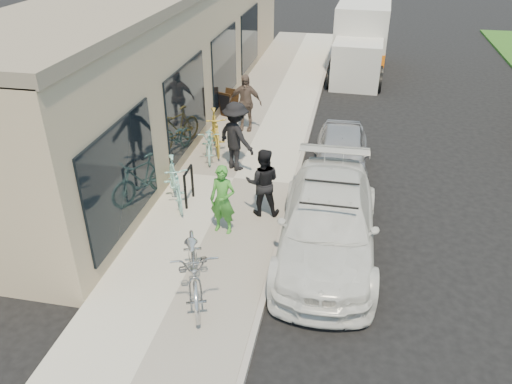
{
  "coord_description": "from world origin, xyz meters",
  "views": [
    {
      "loc": [
        0.75,
        -7.88,
        6.18
      ],
      "look_at": [
        -1.0,
        0.87,
        1.05
      ],
      "focal_mm": 35.0,
      "sensor_mm": 36.0,
      "label": 1
    }
  ],
  "objects_px": {
    "cruiser_bike_b": "(210,142)",
    "cruiser_bike_c": "(215,131)",
    "sedan_white": "(328,223)",
    "bike_rack": "(189,183)",
    "woman_rider": "(223,200)",
    "cruiser_bike_a": "(175,182)",
    "bystander_b": "(245,103)",
    "sedan_silver": "(341,153)",
    "moving_truck": "(360,42)",
    "sandwich_board": "(228,104)",
    "bystander_a": "(236,136)",
    "man_standing": "(263,182)",
    "tandem_bike": "(195,265)"
  },
  "relations": [
    {
      "from": "cruiser_bike_b",
      "to": "cruiser_bike_c",
      "type": "relative_size",
      "value": 0.87
    },
    {
      "from": "sedan_white",
      "to": "bike_rack",
      "type": "bearing_deg",
      "value": 160.49
    },
    {
      "from": "woman_rider",
      "to": "cruiser_bike_c",
      "type": "bearing_deg",
      "value": 116.45
    },
    {
      "from": "bike_rack",
      "to": "sedan_white",
      "type": "height_order",
      "value": "sedan_white"
    },
    {
      "from": "sedan_white",
      "to": "cruiser_bike_c",
      "type": "relative_size",
      "value": 2.56
    },
    {
      "from": "cruiser_bike_a",
      "to": "bystander_b",
      "type": "distance_m",
      "value": 4.64
    },
    {
      "from": "sedan_silver",
      "to": "moving_truck",
      "type": "relative_size",
      "value": 0.61
    },
    {
      "from": "sandwich_board",
      "to": "cruiser_bike_b",
      "type": "distance_m",
      "value": 3.01
    },
    {
      "from": "cruiser_bike_a",
      "to": "bystander_a",
      "type": "height_order",
      "value": "bystander_a"
    },
    {
      "from": "cruiser_bike_c",
      "to": "bystander_b",
      "type": "distance_m",
      "value": 1.72
    },
    {
      "from": "bystander_a",
      "to": "man_standing",
      "type": "bearing_deg",
      "value": 153.7
    },
    {
      "from": "moving_truck",
      "to": "bystander_a",
      "type": "height_order",
      "value": "moving_truck"
    },
    {
      "from": "sandwich_board",
      "to": "bystander_a",
      "type": "relative_size",
      "value": 0.48
    },
    {
      "from": "woman_rider",
      "to": "man_standing",
      "type": "bearing_deg",
      "value": 60.59
    },
    {
      "from": "moving_truck",
      "to": "cruiser_bike_b",
      "type": "relative_size",
      "value": 3.47
    },
    {
      "from": "sedan_white",
      "to": "sedan_silver",
      "type": "xyz_separation_m",
      "value": [
        0.09,
        3.55,
        -0.1
      ]
    },
    {
      "from": "woman_rider",
      "to": "cruiser_bike_a",
      "type": "xyz_separation_m",
      "value": [
        -1.39,
        0.96,
        -0.23
      ]
    },
    {
      "from": "bystander_a",
      "to": "cruiser_bike_a",
      "type": "bearing_deg",
      "value": 98.72
    },
    {
      "from": "bike_rack",
      "to": "bystander_a",
      "type": "height_order",
      "value": "bystander_a"
    },
    {
      "from": "bike_rack",
      "to": "bystander_b",
      "type": "distance_m",
      "value": 4.58
    },
    {
      "from": "tandem_bike",
      "to": "bystander_a",
      "type": "bearing_deg",
      "value": 74.29
    },
    {
      "from": "sedan_white",
      "to": "man_standing",
      "type": "relative_size",
      "value": 3.04
    },
    {
      "from": "tandem_bike",
      "to": "bike_rack",
      "type": "bearing_deg",
      "value": 89.62
    },
    {
      "from": "bike_rack",
      "to": "cruiser_bike_b",
      "type": "xyz_separation_m",
      "value": [
        -0.21,
        2.49,
        -0.1
      ]
    },
    {
      "from": "bike_rack",
      "to": "moving_truck",
      "type": "distance_m",
      "value": 12.69
    },
    {
      "from": "bystander_a",
      "to": "woman_rider",
      "type": "bearing_deg",
      "value": 133.61
    },
    {
      "from": "tandem_bike",
      "to": "cruiser_bike_b",
      "type": "relative_size",
      "value": 1.36
    },
    {
      "from": "bystander_b",
      "to": "bystander_a",
      "type": "bearing_deg",
      "value": -81.56
    },
    {
      "from": "tandem_bike",
      "to": "man_standing",
      "type": "xyz_separation_m",
      "value": [
        0.69,
        2.81,
        0.2
      ]
    },
    {
      "from": "cruiser_bike_a",
      "to": "bystander_b",
      "type": "bearing_deg",
      "value": 53.83
    },
    {
      "from": "woman_rider",
      "to": "moving_truck",
      "type": "bearing_deg",
      "value": 87.92
    },
    {
      "from": "sedan_white",
      "to": "bystander_a",
      "type": "bearing_deg",
      "value": 129.63
    },
    {
      "from": "tandem_bike",
      "to": "cruiser_bike_c",
      "type": "distance_m",
      "value": 6.0
    },
    {
      "from": "sedan_silver",
      "to": "cruiser_bike_c",
      "type": "xyz_separation_m",
      "value": [
        -3.52,
        0.46,
        0.12
      ]
    },
    {
      "from": "tandem_bike",
      "to": "bystander_a",
      "type": "distance_m",
      "value": 4.87
    },
    {
      "from": "sandwich_board",
      "to": "woman_rider",
      "type": "bearing_deg",
      "value": -55.5
    },
    {
      "from": "sedan_white",
      "to": "tandem_bike",
      "type": "distance_m",
      "value": 2.87
    },
    {
      "from": "sedan_silver",
      "to": "tandem_bike",
      "type": "height_order",
      "value": "tandem_bike"
    },
    {
      "from": "bystander_b",
      "to": "tandem_bike",
      "type": "bearing_deg",
      "value": -83.27
    },
    {
      "from": "moving_truck",
      "to": "cruiser_bike_a",
      "type": "height_order",
      "value": "moving_truck"
    },
    {
      "from": "cruiser_bike_a",
      "to": "cruiser_bike_c",
      "type": "xyz_separation_m",
      "value": [
        0.15,
        2.96,
        0.03
      ]
    },
    {
      "from": "cruiser_bike_b",
      "to": "bystander_a",
      "type": "relative_size",
      "value": 0.89
    },
    {
      "from": "sandwich_board",
      "to": "cruiser_bike_a",
      "type": "distance_m",
      "value": 5.51
    },
    {
      "from": "moving_truck",
      "to": "sedan_silver",
      "type": "bearing_deg",
      "value": -89.36
    },
    {
      "from": "bike_rack",
      "to": "cruiser_bike_a",
      "type": "bearing_deg",
      "value": -174.88
    },
    {
      "from": "tandem_bike",
      "to": "cruiser_bike_c",
      "type": "relative_size",
      "value": 1.19
    },
    {
      "from": "sandwich_board",
      "to": "woman_rider",
      "type": "distance_m",
      "value": 6.65
    },
    {
      "from": "tandem_bike",
      "to": "man_standing",
      "type": "height_order",
      "value": "man_standing"
    },
    {
      "from": "cruiser_bike_a",
      "to": "sandwich_board",
      "type": "bearing_deg",
      "value": 63.22
    },
    {
      "from": "cruiser_bike_c",
      "to": "cruiser_bike_b",
      "type": "bearing_deg",
      "value": -116.21
    }
  ]
}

